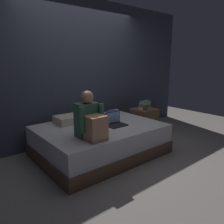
# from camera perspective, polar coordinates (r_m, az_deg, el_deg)

# --- Properties ---
(ground_plane) EXTENTS (8.00, 8.00, 0.00)m
(ground_plane) POSITION_cam_1_polar(r_m,az_deg,el_deg) (3.71, 2.23, -11.35)
(ground_plane) COLOR gray
(wall_back) EXTENTS (5.60, 0.10, 2.70)m
(wall_back) POSITION_cam_1_polar(r_m,az_deg,el_deg) (4.35, -8.32, 10.56)
(wall_back) COLOR #383D4C
(wall_back) RESTS_ON ground_plane
(bed) EXTENTS (2.00, 1.50, 0.50)m
(bed) POSITION_cam_1_polar(r_m,az_deg,el_deg) (3.71, -3.17, -7.22)
(bed) COLOR brown
(bed) RESTS_ON ground_plane
(nightstand) EXTENTS (0.44, 0.46, 0.57)m
(nightstand) POSITION_cam_1_polar(r_m,az_deg,el_deg) (4.67, 8.43, -2.55)
(nightstand) COLOR brown
(nightstand) RESTS_ON ground_plane
(person_sitting) EXTENTS (0.39, 0.44, 0.66)m
(person_sitting) POSITION_cam_1_polar(r_m,az_deg,el_deg) (3.00, -5.80, -2.18)
(person_sitting) COLOR #38664C
(person_sitting) RESTS_ON bed
(laptop) EXTENTS (0.32, 0.23, 0.22)m
(laptop) POSITION_cam_1_polar(r_m,az_deg,el_deg) (3.62, 0.78, -2.66)
(laptop) COLOR black
(laptop) RESTS_ON bed
(pillow) EXTENTS (0.56, 0.36, 0.13)m
(pillow) POSITION_cam_1_polar(r_m,az_deg,el_deg) (3.85, -10.44, -1.77)
(pillow) COLOR beige
(pillow) RESTS_ON bed
(book_stack) EXTENTS (0.23, 0.16, 0.16)m
(book_stack) POSITION_cam_1_polar(r_m,az_deg,el_deg) (4.57, 8.61, 1.79)
(book_stack) COLOR beige
(book_stack) RESTS_ON nightstand
(mug) EXTENTS (0.08, 0.08, 0.09)m
(mug) POSITION_cam_1_polar(r_m,az_deg,el_deg) (4.42, 8.58, 0.95)
(mug) COLOR #3D3D42
(mug) RESTS_ON nightstand
(clothes_pile) EXTENTS (0.35, 0.28, 0.13)m
(clothes_pile) POSITION_cam_1_polar(r_m,az_deg,el_deg) (4.32, 0.18, -0.06)
(clothes_pile) COLOR #4C6B56
(clothes_pile) RESTS_ON bed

